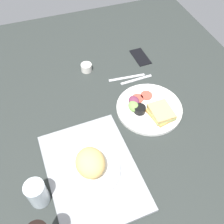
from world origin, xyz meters
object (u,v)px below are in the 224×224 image
Objects in this scene: plate_with_salad at (149,108)px; drinking_glass at (37,193)px; bread_plate_near at (91,165)px; cell_phone at (140,57)px; serving_tray at (92,171)px; espresso_cup at (86,67)px; fork at (136,79)px; knife at (127,77)px.

drinking_glass is at bearing 114.82° from plate_with_salad.
drinking_glass is at bearing 101.10° from bread_plate_near.
cell_phone is (36.53, -11.43, -1.25)cm from plate_with_salad.
drinking_glass is (-4.02, 20.59, 4.77)cm from serving_tray.
cell_phone is at bearing -37.97° from bread_plate_near.
espresso_cup is (56.75, -13.75, -3.59)cm from bread_plate_near.
serving_tray is at bearing 166.55° from espresso_cup.
cell_phone is (57.39, -44.63, -0.40)cm from serving_tray.
plate_with_salad is 5.37× the size of espresso_cup.
plate_with_salad is (20.86, -33.20, 0.85)cm from serving_tray.
bread_plate_near reaches higher than fork.
drinking_glass is 69.79cm from espresso_cup.
fork is at bearing 148.25° from cell_phone.
serving_tray is 58.35cm from espresso_cup.
fork is (20.65, -2.41, -1.40)cm from plate_with_salad.
bread_plate_near is 1.23× the size of fork.
knife is at bearing -39.50° from fork.
serving_tray is 54.69cm from fork.
knife is (23.65, 1.59, -1.40)cm from plate_with_salad.
bread_plate_near is 1.10× the size of knife.
bread_plate_near is at bearing 46.62° from fork.
drinking_glass reaches higher than serving_tray.
drinking_glass is (-4.01, 20.41, -0.02)cm from bread_plate_near.
plate_with_salad is at bearing -151.32° from espresso_cup.
espresso_cup reaches higher than serving_tray.
plate_with_salad reaches higher than serving_tray.
knife is at bearing -124.14° from espresso_cup.
fork and knife have the same top height.
serving_tray is 2.65× the size of fork.
drinking_glass is (-24.88, 53.79, 3.93)cm from plate_with_salad.
cell_phone is at bearing -46.72° from drinking_glass.
knife is (44.52, -31.78, -5.34)cm from bread_plate_near.
bread_plate_near is 54.96cm from knife.
fork is (45.53, -56.19, -5.32)cm from drinking_glass.
drinking_glass is at bearing 131.14° from cell_phone.
cell_phone reaches higher than knife.
serving_tray is at bearing 139.99° from cell_phone.
bread_plate_near is 3.74× the size of espresso_cup.
fork is (41.52, -35.78, -5.34)cm from bread_plate_near.
knife is (3.00, 4.00, 0.00)cm from fork.
bread_plate_near reaches higher than drinking_glass.
plate_with_salad is at bearing 80.72° from fork.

